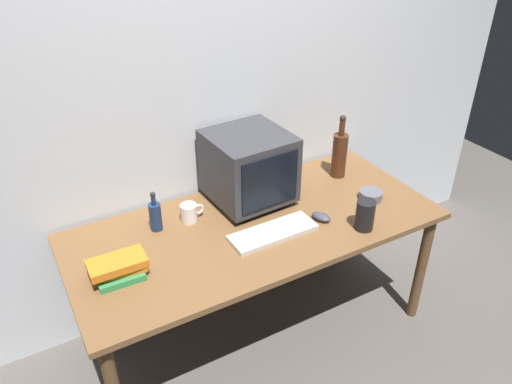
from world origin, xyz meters
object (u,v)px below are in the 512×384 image
Objects in this scene: bottle_short at (155,216)px; book_stack at (118,267)px; crt_monitor at (249,167)px; keyboard at (273,233)px; metal_canister at (365,215)px; bottle_tall at (339,154)px; computer_mouse at (321,217)px; cd_spindle at (371,195)px; mug at (189,213)px.

bottle_short reaches higher than book_stack.
crt_monitor is 0.38m from keyboard.
keyboard is 0.44m from metal_canister.
book_stack is at bearing -169.94° from bottle_tall.
metal_canister is at bearing -54.40° from crt_monitor.
computer_mouse is at bearing -24.01° from bottle_short.
book_stack reaches higher than cd_spindle.
bottle_tall is 2.43× the size of metal_canister.
keyboard is at bearing -34.32° from bottle_short.
keyboard is 3.50× the size of mug.
bottle_tall is at bearing -2.04° from crt_monitor.
bottle_tall is (0.56, -0.02, -0.06)m from crt_monitor.
bottle_tall reaches higher than cd_spindle.
cd_spindle is at bearing -16.74° from computer_mouse.
computer_mouse is at bearing 130.83° from metal_canister.
computer_mouse is at bearing -137.31° from bottle_tall.
bottle_tall is (0.34, 0.32, 0.12)m from computer_mouse.
bottle_tall reaches higher than book_stack.
crt_monitor is at bearing 1.44° from bottle_short.
keyboard is at bearing 155.65° from computer_mouse.
mug is (-0.90, -0.00, -0.09)m from bottle_tall.
crt_monitor is 0.81m from book_stack.
crt_monitor is at bearing 151.28° from cd_spindle.
bottle_tall is at bearing 20.70° from computer_mouse.
bottle_short reaches higher than mug.
mug is at bearing 133.26° from keyboard.
bottle_tall is at bearing 66.24° from metal_canister.
crt_monitor is at bearing 80.39° from keyboard.
book_stack is at bearing 167.92° from metal_canister.
crt_monitor reaches higher than computer_mouse.
crt_monitor reaches higher than metal_canister.
mug reaches higher than computer_mouse.
book_stack is (-1.32, -0.23, -0.09)m from bottle_tall.
cd_spindle is (1.06, -0.29, -0.05)m from bottle_short.
bottle_short is at bearing 144.96° from keyboard.
bottle_short is 0.17m from mug.
keyboard is 0.56m from bottle_short.
crt_monitor is 0.66m from cd_spindle.
bottle_tall is 3.04× the size of mug.
cd_spindle is (0.56, -0.30, -0.17)m from crt_monitor.
bottle_short is (-0.73, 0.32, 0.06)m from computer_mouse.
computer_mouse is 0.48m from bottle_tall.
bottle_tall is 1.07m from bottle_short.
book_stack is (-0.25, -0.24, -0.03)m from bottle_short.
computer_mouse is 0.41× the size of book_stack.
metal_canister reaches higher than book_stack.
metal_canister is at bearing -12.08° from book_stack.
cd_spindle is (-0.00, -0.28, -0.12)m from bottle_tall.
mug is at bearing -176.16° from crt_monitor.
keyboard is 3.50× the size of cd_spindle.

